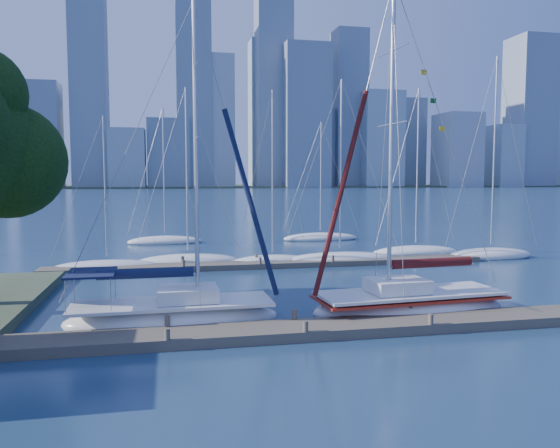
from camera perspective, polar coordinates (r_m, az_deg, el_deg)
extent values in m
plane|color=#162F48|center=(21.48, 2.07, -11.55)|extent=(700.00, 700.00, 0.00)
cube|color=brown|center=(21.42, 2.08, -11.04)|extent=(26.00, 2.00, 0.40)
cube|color=brown|center=(37.13, -0.77, -4.22)|extent=(30.00, 1.80, 0.36)
cube|color=#38472D|center=(340.09, -10.80, 3.84)|extent=(800.00, 100.00, 1.50)
sphere|color=black|center=(28.09, -26.60, 5.91)|extent=(5.28, 5.28, 5.28)
ellipsoid|color=silver|center=(23.06, -11.12, -9.83)|extent=(8.74, 3.03, 1.52)
cube|color=silver|center=(22.89, -11.15, -8.11)|extent=(8.10, 2.79, 0.12)
cube|color=silver|center=(22.83, -9.63, -7.20)|extent=(2.48, 1.90, 0.56)
cylinder|color=silver|center=(22.37, -8.79, 7.28)|extent=(0.18, 0.18, 12.03)
cylinder|color=silver|center=(22.65, -13.85, -5.28)|extent=(4.12, 0.19, 0.10)
cylinder|color=black|center=(22.63, -13.85, -5.03)|extent=(3.79, 0.49, 0.41)
cube|color=black|center=(22.75, -19.13, -4.85)|extent=(1.88, 2.46, 0.08)
ellipsoid|color=silver|center=(25.10, 13.38, -8.64)|extent=(9.08, 3.57, 1.56)
cube|color=silver|center=(24.94, 13.41, -7.01)|extent=(8.41, 3.29, 0.12)
cube|color=silver|center=(24.57, 12.15, -6.30)|extent=(2.63, 2.07, 0.57)
cylinder|color=silver|center=(23.97, 11.54, 8.62)|extent=(0.19, 0.19, 13.27)
cylinder|color=silver|center=(25.26, 15.58, -4.15)|extent=(4.21, 0.42, 0.10)
cylinder|color=#450E0F|center=(25.24, 15.59, -3.92)|extent=(3.89, 0.71, 0.42)
cube|color=maroon|center=(24.98, 13.40, -7.41)|extent=(8.61, 3.42, 0.10)
ellipsoid|color=silver|center=(37.76, -17.61, -4.31)|extent=(7.05, 2.41, 0.96)
cylinder|color=silver|center=(37.30, -17.83, 3.71)|extent=(0.10, 0.10, 9.15)
ellipsoid|color=silver|center=(38.39, -9.58, -3.94)|extent=(7.52, 3.29, 1.16)
cylinder|color=silver|center=(37.93, -9.72, 5.63)|extent=(0.13, 0.13, 11.07)
ellipsoid|color=silver|center=(38.26, -0.78, -3.95)|extent=(6.03, 3.85, 0.97)
cylinder|color=silver|center=(37.80, -0.79, 5.48)|extent=(0.11, 0.11, 11.13)
ellipsoid|color=silver|center=(39.10, 6.27, -3.74)|extent=(8.45, 5.42, 1.15)
cylinder|color=silver|center=(38.66, 6.37, 6.18)|extent=(0.13, 0.13, 11.80)
ellipsoid|color=silver|center=(44.12, 13.97, -2.89)|extent=(7.33, 3.05, 1.08)
cylinder|color=silver|center=(43.73, 14.16, 5.89)|extent=(0.12, 0.12, 11.89)
ellipsoid|color=silver|center=(43.98, 21.15, -3.08)|extent=(7.08, 3.88, 1.16)
cylinder|color=silver|center=(43.62, 21.46, 7.06)|extent=(0.13, 0.13, 13.82)
ellipsoid|color=silver|center=(51.11, -11.92, -1.79)|extent=(7.04, 3.41, 1.06)
cylinder|color=silver|center=(50.77, -12.05, 5.45)|extent=(0.12, 0.12, 11.34)
ellipsoid|color=silver|center=(52.86, 4.25, -1.48)|extent=(7.59, 3.66, 1.07)
cylinder|color=silver|center=(52.52, 4.29, 4.99)|extent=(0.12, 0.12, 10.34)
cube|color=slate|center=(315.00, -23.73, 8.45)|extent=(20.14, 17.63, 55.15)
cube|color=#98A3B7|center=(332.54, -19.12, 7.36)|extent=(13.93, 17.61, 43.28)
cube|color=#7E95A3|center=(305.81, -15.65, 6.59)|extent=(18.87, 19.81, 31.64)
cube|color=slate|center=(306.94, -11.56, 7.21)|extent=(22.58, 16.86, 37.44)
cube|color=#98A3B7|center=(312.08, -6.84, 10.53)|extent=(21.23, 14.99, 73.22)
cube|color=#7E95A3|center=(331.66, -1.70, 11.34)|extent=(16.54, 17.46, 85.98)
cube|color=slate|center=(309.80, 2.69, 11.12)|extent=(25.01, 18.95, 78.86)
cube|color=#98A3B7|center=(329.54, 5.45, 7.81)|extent=(13.38, 17.11, 45.30)
cube|color=#7E95A3|center=(323.69, 10.43, 8.64)|extent=(22.99, 18.80, 54.71)
cube|color=slate|center=(363.50, 13.27, 8.23)|extent=(16.87, 17.52, 55.37)
cube|color=#98A3B7|center=(343.74, 18.01, 7.31)|extent=(21.85, 23.94, 43.31)
cube|color=#7E95A3|center=(359.64, 22.23, 6.57)|extent=(15.60, 21.38, 37.08)
cube|color=slate|center=(375.20, 24.60, 10.53)|extent=(23.56, 23.60, 90.87)
cube|color=#98A3B7|center=(405.88, 26.06, 8.26)|extent=(15.29, 17.08, 66.13)
cube|color=slate|center=(317.03, -19.32, 14.28)|extent=(18.37, 18.00, 117.96)
cube|color=slate|center=(313.55, -9.00, 13.07)|extent=(18.82, 18.00, 101.44)
cube|color=slate|center=(320.24, -0.68, 14.58)|extent=(19.76, 18.00, 119.31)
cube|color=slate|center=(329.61, 7.19, 11.76)|extent=(18.41, 18.00, 90.71)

